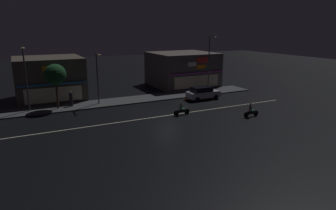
{
  "coord_description": "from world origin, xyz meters",
  "views": [
    {
      "loc": [
        -13.78,
        -27.82,
        9.18
      ],
      "look_at": [
        0.68,
        0.93,
        0.88
      ],
      "focal_mm": 32.41,
      "sensor_mm": 36.0,
      "label": 1
    }
  ],
  "objects_px": {
    "streetlamp_east": "(210,59)",
    "motorcycle_lead": "(181,109)",
    "streetlamp_mid": "(98,74)",
    "traffic_cone": "(186,97)",
    "parked_car_near_kerb": "(203,93)",
    "motorcycle_following": "(251,111)",
    "streetlamp_west": "(25,73)",
    "pedestrian_on_sidewalk": "(71,99)"
  },
  "relations": [
    {
      "from": "streetlamp_east",
      "to": "motorcycle_lead",
      "type": "distance_m",
      "value": 13.92
    },
    {
      "from": "streetlamp_mid",
      "to": "traffic_cone",
      "type": "xyz_separation_m",
      "value": [
        10.86,
        -2.31,
        -3.55
      ]
    },
    {
      "from": "parked_car_near_kerb",
      "to": "motorcycle_lead",
      "type": "bearing_deg",
      "value": 40.27
    },
    {
      "from": "parked_car_near_kerb",
      "to": "motorcycle_following",
      "type": "bearing_deg",
      "value": 91.11
    },
    {
      "from": "streetlamp_west",
      "to": "parked_car_near_kerb",
      "type": "xyz_separation_m",
      "value": [
        20.54,
        -3.41,
        -3.47
      ]
    },
    {
      "from": "pedestrian_on_sidewalk",
      "to": "parked_car_near_kerb",
      "type": "xyz_separation_m",
      "value": [
        16.02,
        -3.6,
        -0.1
      ]
    },
    {
      "from": "motorcycle_lead",
      "to": "traffic_cone",
      "type": "distance_m",
      "value": 7.3
    },
    {
      "from": "streetlamp_west",
      "to": "motorcycle_following",
      "type": "xyz_separation_m",
      "value": [
        20.71,
        -12.39,
        -3.7
      ]
    },
    {
      "from": "streetlamp_mid",
      "to": "streetlamp_east",
      "type": "distance_m",
      "value": 16.48
    },
    {
      "from": "streetlamp_mid",
      "to": "parked_car_near_kerb",
      "type": "bearing_deg",
      "value": -14.06
    },
    {
      "from": "streetlamp_west",
      "to": "pedestrian_on_sidewalk",
      "type": "bearing_deg",
      "value": 2.37
    },
    {
      "from": "streetlamp_east",
      "to": "motorcycle_lead",
      "type": "relative_size",
      "value": 4.14
    },
    {
      "from": "streetlamp_mid",
      "to": "motorcycle_following",
      "type": "height_order",
      "value": "streetlamp_mid"
    },
    {
      "from": "motorcycle_following",
      "to": "parked_car_near_kerb",
      "type": "bearing_deg",
      "value": -85.91
    },
    {
      "from": "motorcycle_following",
      "to": "streetlamp_east",
      "type": "bearing_deg",
      "value": -102.01
    },
    {
      "from": "streetlamp_west",
      "to": "parked_car_near_kerb",
      "type": "height_order",
      "value": "streetlamp_west"
    },
    {
      "from": "streetlamp_mid",
      "to": "parked_car_near_kerb",
      "type": "relative_size",
      "value": 1.43
    },
    {
      "from": "streetlamp_east",
      "to": "pedestrian_on_sidewalk",
      "type": "distance_m",
      "value": 20.02
    },
    {
      "from": "parked_car_near_kerb",
      "to": "traffic_cone",
      "type": "height_order",
      "value": "parked_car_near_kerb"
    },
    {
      "from": "streetlamp_west",
      "to": "traffic_cone",
      "type": "xyz_separation_m",
      "value": [
        18.6,
        -2.52,
        -4.06
      ]
    },
    {
      "from": "streetlamp_mid",
      "to": "traffic_cone",
      "type": "bearing_deg",
      "value": -12.03
    },
    {
      "from": "parked_car_near_kerb",
      "to": "motorcycle_following",
      "type": "distance_m",
      "value": 8.99
    },
    {
      "from": "streetlamp_east",
      "to": "motorcycle_lead",
      "type": "xyz_separation_m",
      "value": [
        -9.7,
        -9.1,
        -4.09
      ]
    },
    {
      "from": "parked_car_near_kerb",
      "to": "motorcycle_lead",
      "type": "distance_m",
      "value": 7.94
    },
    {
      "from": "motorcycle_following",
      "to": "pedestrian_on_sidewalk",
      "type": "bearing_deg",
      "value": -34.86
    },
    {
      "from": "motorcycle_lead",
      "to": "traffic_cone",
      "type": "relative_size",
      "value": 3.45
    },
    {
      "from": "motorcycle_following",
      "to": "traffic_cone",
      "type": "distance_m",
      "value": 10.11
    },
    {
      "from": "parked_car_near_kerb",
      "to": "motorcycle_lead",
      "type": "relative_size",
      "value": 2.26
    },
    {
      "from": "streetlamp_east",
      "to": "pedestrian_on_sidewalk",
      "type": "xyz_separation_m",
      "value": [
        -19.67,
        -0.38,
        -3.76
      ]
    },
    {
      "from": "pedestrian_on_sidewalk",
      "to": "motorcycle_lead",
      "type": "xyz_separation_m",
      "value": [
        9.97,
        -8.73,
        -0.34
      ]
    },
    {
      "from": "streetlamp_mid",
      "to": "motorcycle_following",
      "type": "distance_m",
      "value": 18.08
    },
    {
      "from": "streetlamp_west",
      "to": "motorcycle_lead",
      "type": "distance_m",
      "value": 17.22
    },
    {
      "from": "motorcycle_lead",
      "to": "traffic_cone",
      "type": "height_order",
      "value": "motorcycle_lead"
    },
    {
      "from": "pedestrian_on_sidewalk",
      "to": "parked_car_near_kerb",
      "type": "distance_m",
      "value": 16.42
    },
    {
      "from": "streetlamp_east",
      "to": "streetlamp_west",
      "type": "bearing_deg",
      "value": -178.66
    },
    {
      "from": "motorcycle_lead",
      "to": "motorcycle_following",
      "type": "bearing_deg",
      "value": 143.41
    },
    {
      "from": "streetlamp_east",
      "to": "traffic_cone",
      "type": "bearing_deg",
      "value": -151.09
    },
    {
      "from": "traffic_cone",
      "to": "pedestrian_on_sidewalk",
      "type": "bearing_deg",
      "value": 169.12
    },
    {
      "from": "streetlamp_west",
      "to": "motorcycle_lead",
      "type": "height_order",
      "value": "streetlamp_west"
    },
    {
      "from": "streetlamp_west",
      "to": "parked_car_near_kerb",
      "type": "bearing_deg",
      "value": -9.43
    },
    {
      "from": "streetlamp_mid",
      "to": "pedestrian_on_sidewalk",
      "type": "height_order",
      "value": "streetlamp_mid"
    },
    {
      "from": "streetlamp_west",
      "to": "streetlamp_east",
      "type": "bearing_deg",
      "value": 1.34
    }
  ]
}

